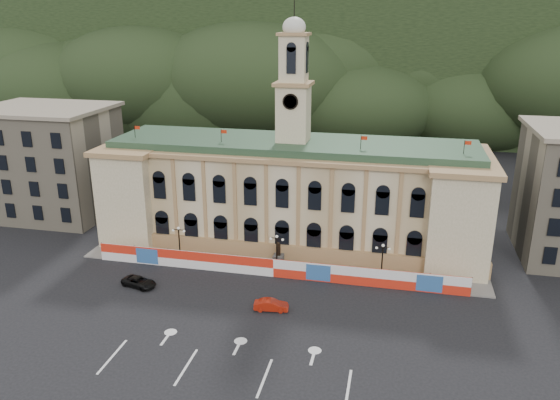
% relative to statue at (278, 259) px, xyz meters
% --- Properties ---
extents(ground, '(260.00, 260.00, 0.00)m').
position_rel_statue_xyz_m(ground, '(0.00, -18.00, -1.19)').
color(ground, black).
rests_on(ground, ground).
extents(lane_markings, '(26.00, 10.00, 0.02)m').
position_rel_statue_xyz_m(lane_markings, '(0.00, -23.00, -1.18)').
color(lane_markings, white).
rests_on(lane_markings, ground).
extents(hill_ridge, '(230.00, 80.00, 64.00)m').
position_rel_statue_xyz_m(hill_ridge, '(0.03, 103.99, 18.30)').
color(hill_ridge, black).
rests_on(hill_ridge, ground).
extents(city_hall, '(56.20, 17.60, 37.10)m').
position_rel_statue_xyz_m(city_hall, '(0.00, 9.63, 6.66)').
color(city_hall, beige).
rests_on(city_hall, ground).
extents(side_building_left, '(21.00, 17.00, 18.60)m').
position_rel_statue_xyz_m(side_building_left, '(-43.00, 12.93, 8.14)').
color(side_building_left, tan).
rests_on(side_building_left, ground).
extents(hoarding_fence, '(50.00, 0.44, 2.50)m').
position_rel_statue_xyz_m(hoarding_fence, '(0.06, -2.93, 0.06)').
color(hoarding_fence, red).
rests_on(hoarding_fence, ground).
extents(pavement, '(56.00, 5.50, 0.16)m').
position_rel_statue_xyz_m(pavement, '(0.00, -0.25, -1.11)').
color(pavement, slate).
rests_on(pavement, ground).
extents(statue, '(1.40, 1.40, 3.72)m').
position_rel_statue_xyz_m(statue, '(0.00, 0.00, 0.00)').
color(statue, '#595651').
rests_on(statue, ground).
extents(lamp_left, '(1.96, 0.44, 5.15)m').
position_rel_statue_xyz_m(lamp_left, '(-14.00, -1.00, 1.89)').
color(lamp_left, black).
rests_on(lamp_left, ground).
extents(lamp_center, '(1.96, 0.44, 5.15)m').
position_rel_statue_xyz_m(lamp_center, '(0.00, -1.00, 1.89)').
color(lamp_center, black).
rests_on(lamp_center, ground).
extents(lamp_right, '(1.96, 0.44, 5.15)m').
position_rel_statue_xyz_m(lamp_right, '(14.00, -1.00, 1.89)').
color(lamp_right, black).
rests_on(lamp_right, ground).
extents(red_sedan, '(2.44, 4.42, 1.34)m').
position_rel_statue_xyz_m(red_sedan, '(1.71, -11.54, -0.52)').
color(red_sedan, '#A31C0B').
rests_on(red_sedan, ground).
extents(black_suv, '(4.30, 5.61, 1.28)m').
position_rel_statue_xyz_m(black_suv, '(-16.18, -9.42, -0.55)').
color(black_suv, black).
rests_on(black_suv, ground).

